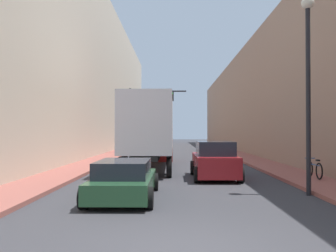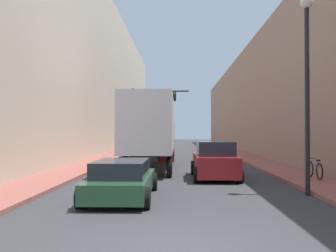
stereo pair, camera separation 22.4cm
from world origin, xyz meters
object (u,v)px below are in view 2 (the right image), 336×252
at_px(sedan_car, 122,180).
at_px(suv_car, 215,161).
at_px(street_lamp, 307,67).
at_px(parked_bicycle, 315,170).
at_px(semi_truck, 152,129).
at_px(traffic_signal_gantry, 147,107).

distance_m(sedan_car, suv_car, 6.39).
xyz_separation_m(street_lamp, parked_bicycle, (1.55, 3.61, -3.87)).
xyz_separation_m(semi_truck, street_lamp, (5.99, -9.86, 2.07)).
distance_m(traffic_signal_gantry, street_lamp, 24.55).
xyz_separation_m(sedan_car, suv_car, (3.54, 5.31, 0.21)).
bearing_deg(traffic_signal_gantry, semi_truck, -84.00).
bearing_deg(sedan_car, parked_bicycle, 28.80).
xyz_separation_m(semi_truck, suv_car, (3.27, -5.24, -1.51)).
bearing_deg(sedan_car, traffic_signal_gantry, 92.74).
bearing_deg(traffic_signal_gantry, parked_bicycle, -65.63).
bearing_deg(parked_bicycle, semi_truck, 140.34).
bearing_deg(semi_truck, street_lamp, -58.70).
bearing_deg(suv_car, semi_truck, 122.01).
relative_size(semi_truck, street_lamp, 1.81).
bearing_deg(semi_truck, parked_bicycle, -39.66).
bearing_deg(semi_truck, sedan_car, -91.47).
relative_size(semi_truck, traffic_signal_gantry, 1.93).
bearing_deg(suv_car, sedan_car, -123.73).
height_order(semi_truck, suv_car, semi_truck).
bearing_deg(traffic_signal_gantry, suv_car, -75.95).
xyz_separation_m(suv_car, traffic_signal_gantry, (-4.70, 18.78, 3.75)).
bearing_deg(traffic_signal_gantry, sedan_car, -87.26).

